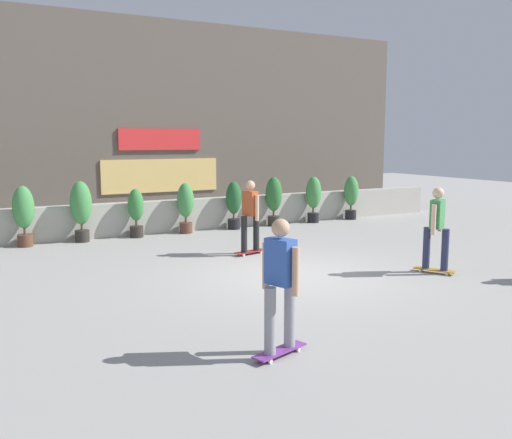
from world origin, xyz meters
TOP-DOWN VIEW (x-y plane):
  - ground_plane at (0.00, 0.00)m, footprint 48.00×48.00m
  - planter_wall at (0.00, 6.00)m, footprint 18.00×0.40m
  - building_backdrop at (0.00, 10.00)m, footprint 20.00×2.08m
  - potted_plant_1 at (-4.26, 5.55)m, footprint 0.51×0.51m
  - potted_plant_2 at (-2.90, 5.55)m, footprint 0.54×0.54m
  - potted_plant_3 at (-1.48, 5.55)m, footprint 0.42×0.42m
  - potted_plant_4 at (-0.07, 5.55)m, footprint 0.47×0.47m
  - potted_plant_5 at (1.43, 5.55)m, footprint 0.46×0.46m
  - potted_plant_6 at (2.77, 5.55)m, footprint 0.50×0.50m
  - potted_plant_7 at (4.21, 5.55)m, footprint 0.49×0.49m
  - potted_plant_8 at (5.69, 5.55)m, footprint 0.47×0.47m
  - skater_foreground at (0.18, 2.12)m, footprint 0.82×0.55m
  - skater_far_left at (-2.29, -3.40)m, footprint 0.82×0.54m
  - skater_by_wall_left at (2.57, -1.18)m, footprint 0.56×0.80m

SIDE VIEW (x-z plane):
  - ground_plane at x=0.00m, z-range 0.00..0.00m
  - planter_wall at x=0.00m, z-range 0.00..0.90m
  - potted_plant_3 at x=-1.48m, z-range 0.07..1.38m
  - potted_plant_5 at x=1.43m, z-range 0.10..1.49m
  - potted_plant_4 at x=-0.07m, z-range 0.10..1.51m
  - potted_plant_8 at x=5.69m, z-range 0.10..1.52m
  - potted_plant_7 at x=4.21m, z-range 0.11..1.56m
  - potted_plant_6 at x=2.77m, z-range 0.12..1.60m
  - potted_plant_1 at x=-4.26m, z-range 0.12..1.62m
  - potted_plant_2 at x=-2.90m, z-range 0.13..1.69m
  - skater_foreground at x=0.18m, z-range 0.09..1.79m
  - skater_far_left at x=-2.29m, z-range 0.09..1.79m
  - skater_by_wall_left at x=2.57m, z-range 0.09..1.79m
  - building_backdrop at x=0.00m, z-range 0.00..6.50m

